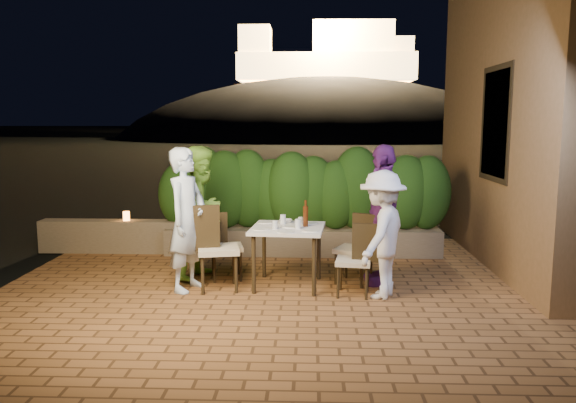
# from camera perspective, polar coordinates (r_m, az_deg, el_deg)

# --- Properties ---
(ground) EXTENTS (400.00, 400.00, 0.00)m
(ground) POSITION_cam_1_polar(r_m,az_deg,el_deg) (6.53, -0.60, -10.18)
(ground) COLOR black
(ground) RESTS_ON ground
(terrace_floor) EXTENTS (7.00, 6.00, 0.15)m
(terrace_floor) POSITION_cam_1_polar(r_m,az_deg,el_deg) (7.02, -0.39, -9.32)
(terrace_floor) COLOR brown
(terrace_floor) RESTS_ON ground
(building_wall) EXTENTS (1.60, 5.00, 5.00)m
(building_wall) POSITION_cam_1_polar(r_m,az_deg,el_deg) (8.83, 24.55, 10.47)
(building_wall) COLOR olive
(building_wall) RESTS_ON ground
(window_pane) EXTENTS (0.08, 1.00, 1.40)m
(window_pane) POSITION_cam_1_polar(r_m,az_deg,el_deg) (8.09, 20.52, 7.41)
(window_pane) COLOR black
(window_pane) RESTS_ON building_wall
(window_frame) EXTENTS (0.06, 1.15, 1.55)m
(window_frame) POSITION_cam_1_polar(r_m,az_deg,el_deg) (8.08, 20.45, 7.41)
(window_frame) COLOR black
(window_frame) RESTS_ON building_wall
(planter) EXTENTS (4.20, 0.55, 0.40)m
(planter) POSITION_cam_1_polar(r_m,az_deg,el_deg) (8.69, 1.49, -4.02)
(planter) COLOR #716148
(planter) RESTS_ON ground
(hedge) EXTENTS (4.00, 0.70, 1.10)m
(hedge) POSITION_cam_1_polar(r_m,az_deg,el_deg) (8.56, 1.50, 0.89)
(hedge) COLOR #1E4212
(hedge) RESTS_ON planter
(parapet) EXTENTS (2.20, 0.30, 0.50)m
(parapet) POSITION_cam_1_polar(r_m,az_deg,el_deg) (9.22, -17.54, -3.37)
(parapet) COLOR #716148
(parapet) RESTS_ON ground
(hill) EXTENTS (52.00, 40.00, 22.00)m
(hill) POSITION_cam_1_polar(r_m,az_deg,el_deg) (66.49, 3.74, 3.01)
(hill) COLOR black
(hill) RESTS_ON ground
(fortress) EXTENTS (26.00, 8.00, 8.00)m
(fortress) POSITION_cam_1_polar(r_m,az_deg,el_deg) (66.75, 3.86, 15.51)
(fortress) COLOR #FFCC7A
(fortress) RESTS_ON hill
(dining_table) EXTENTS (0.94, 0.94, 0.75)m
(dining_table) POSITION_cam_1_polar(r_m,az_deg,el_deg) (6.97, -0.03, -5.62)
(dining_table) COLOR white
(dining_table) RESTS_ON ground
(plate_nw) EXTENTS (0.20, 0.20, 0.01)m
(plate_nw) POSITION_cam_1_polar(r_m,az_deg,el_deg) (6.73, -2.78, -2.81)
(plate_nw) COLOR white
(plate_nw) RESTS_ON dining_table
(plate_sw) EXTENTS (0.21, 0.21, 0.01)m
(plate_sw) POSITION_cam_1_polar(r_m,az_deg,el_deg) (7.17, -2.28, -2.12)
(plate_sw) COLOR white
(plate_sw) RESTS_ON dining_table
(plate_ne) EXTENTS (0.21, 0.21, 0.01)m
(plate_ne) POSITION_cam_1_polar(r_m,az_deg,el_deg) (6.64, 2.30, -2.95)
(plate_ne) COLOR white
(plate_ne) RESTS_ON dining_table
(plate_se) EXTENTS (0.20, 0.20, 0.01)m
(plate_se) POSITION_cam_1_polar(r_m,az_deg,el_deg) (7.11, 2.17, -2.20)
(plate_se) COLOR white
(plate_se) RESTS_ON dining_table
(plate_centre) EXTENTS (0.23, 0.23, 0.01)m
(plate_centre) POSITION_cam_1_polar(r_m,az_deg,el_deg) (6.89, 0.21, -2.53)
(plate_centre) COLOR white
(plate_centre) RESTS_ON dining_table
(plate_front) EXTENTS (0.21, 0.21, 0.01)m
(plate_front) POSITION_cam_1_polar(r_m,az_deg,el_deg) (6.56, -0.24, -3.09)
(plate_front) COLOR white
(plate_front) RESTS_ON dining_table
(glass_nw) EXTENTS (0.06, 0.06, 0.10)m
(glass_nw) POSITION_cam_1_polar(r_m,az_deg,el_deg) (6.74, -1.34, -2.37)
(glass_nw) COLOR silver
(glass_nw) RESTS_ON dining_table
(glass_sw) EXTENTS (0.07, 0.07, 0.12)m
(glass_sw) POSITION_cam_1_polar(r_m,az_deg,el_deg) (7.06, -0.52, -1.82)
(glass_sw) COLOR silver
(glass_sw) RESTS_ON dining_table
(glass_ne) EXTENTS (0.07, 0.07, 0.12)m
(glass_ne) POSITION_cam_1_polar(r_m,az_deg,el_deg) (6.75, 1.00, -2.29)
(glass_ne) COLOR silver
(glass_ne) RESTS_ON dining_table
(glass_se) EXTENTS (0.06, 0.06, 0.10)m
(glass_se) POSITION_cam_1_polar(r_m,az_deg,el_deg) (7.00, 1.28, -1.99)
(glass_se) COLOR silver
(glass_se) RESTS_ON dining_table
(beer_bottle) EXTENTS (0.06, 0.06, 0.33)m
(beer_bottle) POSITION_cam_1_polar(r_m,az_deg,el_deg) (6.89, 1.80, -1.20)
(beer_bottle) COLOR #461F0B
(beer_bottle) RESTS_ON dining_table
(bowl) EXTENTS (0.18, 0.18, 0.04)m
(bowl) POSITION_cam_1_polar(r_m,az_deg,el_deg) (7.16, -0.23, -2.00)
(bowl) COLOR white
(bowl) RESTS_ON dining_table
(chair_left_front) EXTENTS (0.57, 0.57, 1.04)m
(chair_left_front) POSITION_cam_1_polar(r_m,az_deg,el_deg) (6.86, -7.09, -4.65)
(chair_left_front) COLOR black
(chair_left_front) RESTS_ON ground
(chair_left_back) EXTENTS (0.49, 0.49, 0.88)m
(chair_left_back) POSITION_cam_1_polar(r_m,az_deg,el_deg) (7.32, -6.29, -4.48)
(chair_left_back) COLOR black
(chair_left_back) RESTS_ON ground
(chair_right_front) EXTENTS (0.45, 0.45, 0.86)m
(chair_right_front) POSITION_cam_1_polar(r_m,az_deg,el_deg) (6.65, 6.66, -5.86)
(chair_right_front) COLOR black
(chair_right_front) RESTS_ON ground
(chair_right_back) EXTENTS (0.56, 0.56, 0.90)m
(chair_right_back) POSITION_cam_1_polar(r_m,az_deg,el_deg) (7.13, 6.72, -4.72)
(chair_right_back) COLOR black
(chair_right_back) RESTS_ON ground
(diner_blue) EXTENTS (0.60, 0.73, 1.73)m
(diner_blue) POSITION_cam_1_polar(r_m,az_deg,el_deg) (6.84, -10.24, -1.82)
(diner_blue) COLOR #C5E1FD
(diner_blue) RESTS_ON ground
(diner_green) EXTENTS (0.88, 1.00, 1.72)m
(diner_green) POSITION_cam_1_polar(r_m,az_deg,el_deg) (7.37, -8.73, -1.10)
(diner_green) COLOR #91D743
(diner_green) RESTS_ON ground
(diner_white) EXTENTS (0.92, 1.10, 1.49)m
(diner_white) POSITION_cam_1_polar(r_m,az_deg,el_deg) (6.56, 9.51, -3.32)
(diner_white) COLOR white
(diner_white) RESTS_ON ground
(diner_purple) EXTENTS (0.47, 1.05, 1.76)m
(diner_purple) POSITION_cam_1_polar(r_m,az_deg,el_deg) (7.10, 9.62, -1.32)
(diner_purple) COLOR #61246E
(diner_purple) RESTS_ON ground
(parapet_lamp) EXTENTS (0.10, 0.10, 0.14)m
(parapet_lamp) POSITION_cam_1_polar(r_m,az_deg,el_deg) (9.08, -16.10, -1.43)
(parapet_lamp) COLOR orange
(parapet_lamp) RESTS_ON parapet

